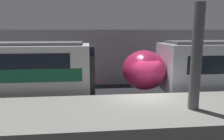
{
  "coord_description": "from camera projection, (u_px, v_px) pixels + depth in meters",
  "views": [
    {
      "loc": [
        -2.53,
        -9.59,
        4.0
      ],
      "look_at": [
        -1.43,
        0.87,
        2.11
      ],
      "focal_mm": 35.0,
      "sensor_mm": 36.0,
      "label": 1
    }
  ],
  "objects": [
    {
      "name": "platform",
      "position": [
        156.0,
        121.0,
        8.47
      ],
      "size": [
        40.0,
        3.66,
        1.12
      ],
      "color": "slate",
      "rests_on": "ground"
    },
    {
      "name": "station_rear_barrier",
      "position": [
        123.0,
        57.0,
        16.38
      ],
      "size": [
        50.0,
        0.15,
        4.1
      ],
      "color": "#939399",
      "rests_on": "ground"
    },
    {
      "name": "ground_plane",
      "position": [
        144.0,
        116.0,
        10.36
      ],
      "size": [
        120.0,
        120.0,
        0.0
      ],
      "primitive_type": "plane",
      "color": "black"
    },
    {
      "name": "support_pillar_near",
      "position": [
        196.0,
        58.0,
        7.85
      ],
      "size": [
        0.39,
        0.39,
        3.87
      ],
      "color": "#56565B",
      "rests_on": "platform"
    }
  ]
}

